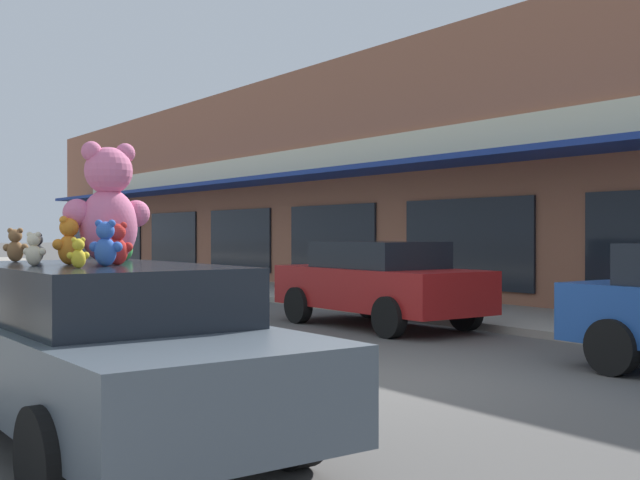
{
  "coord_description": "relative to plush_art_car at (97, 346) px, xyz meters",
  "views": [
    {
      "loc": [
        -5.35,
        -6.83,
        1.63
      ],
      "look_at": [
        0.08,
        0.9,
        1.55
      ],
      "focal_mm": 45.0,
      "sensor_mm": 36.0,
      "label": 1
    }
  ],
  "objects": [
    {
      "name": "ground_plane",
      "position": [
        3.19,
        0.72,
        -0.75
      ],
      "size": [
        260.0,
        260.0,
        0.0
      ],
      "primitive_type": "plane",
      "color": "#514F4C"
    },
    {
      "name": "storefront_row",
      "position": [
        16.55,
        14.25,
        2.44
      ],
      "size": [
        13.26,
        40.87,
        6.39
      ],
      "color": "#9E6047",
      "rests_on": "ground_plane"
    },
    {
      "name": "plush_art_car",
      "position": [
        0.0,
        0.0,
        0.0
      ],
      "size": [
        1.96,
        4.76,
        1.39
      ],
      "rotation": [
        0.0,
        0.0,
        0.02
      ],
      "color": "#4C5660",
      "rests_on": "ground_plane"
    },
    {
      "name": "teddy_bear_giant",
      "position": [
        0.14,
        0.14,
        1.1
      ],
      "size": [
        0.72,
        0.44,
        0.98
      ],
      "rotation": [
        0.0,
        0.0,
        3.1
      ],
      "color": "pink",
      "rests_on": "plush_art_car"
    },
    {
      "name": "teddy_bear_red",
      "position": [
        0.09,
        -0.2,
        0.79
      ],
      "size": [
        0.25,
        0.17,
        0.33
      ],
      "rotation": [
        0.0,
        0.0,
        2.92
      ],
      "color": "red",
      "rests_on": "plush_art_car"
    },
    {
      "name": "teddy_bear_orange",
      "position": [
        -0.18,
        0.13,
        0.82
      ],
      "size": [
        0.29,
        0.21,
        0.38
      ],
      "rotation": [
        0.0,
        0.0,
        3.52
      ],
      "color": "orange",
      "rests_on": "plush_art_car"
    },
    {
      "name": "teddy_bear_purple",
      "position": [
        0.18,
        0.38,
        0.78
      ],
      "size": [
        0.19,
        0.23,
        0.31
      ],
      "rotation": [
        0.0,
        0.0,
        4.17
      ],
      "color": "purple",
      "rests_on": "plush_art_car"
    },
    {
      "name": "teddy_bear_blue",
      "position": [
        -0.06,
        -0.35,
        0.8
      ],
      "size": [
        0.24,
        0.23,
        0.35
      ],
      "rotation": [
        0.0,
        0.0,
        2.44
      ],
      "color": "blue",
      "rests_on": "plush_art_car"
    },
    {
      "name": "teddy_bear_cream",
      "position": [
        -0.47,
        0.06,
        0.76
      ],
      "size": [
        0.17,
        0.18,
        0.26
      ],
      "rotation": [
        0.0,
        0.0,
        2.29
      ],
      "color": "beige",
      "rests_on": "plush_art_car"
    },
    {
      "name": "teddy_bear_black",
      "position": [
        -0.22,
        0.85,
        0.75
      ],
      "size": [
        0.17,
        0.16,
        0.25
      ],
      "rotation": [
        0.0,
        0.0,
        3.8
      ],
      "color": "black",
      "rests_on": "plush_art_car"
    },
    {
      "name": "teddy_bear_green",
      "position": [
        0.6,
        0.94,
        0.78
      ],
      "size": [
        0.22,
        0.2,
        0.31
      ],
      "rotation": [
        0.0,
        0.0,
        3.84
      ],
      "color": "green",
      "rests_on": "plush_art_car"
    },
    {
      "name": "teddy_bear_brown",
      "position": [
        -0.36,
        1.01,
        0.77
      ],
      "size": [
        0.22,
        0.17,
        0.29
      ],
      "rotation": [
        0.0,
        0.0,
        2.65
      ],
      "color": "olive",
      "rests_on": "plush_art_car"
    },
    {
      "name": "teddy_bear_yellow",
      "position": [
        -0.33,
        -0.55,
        0.74
      ],
      "size": [
        0.16,
        0.1,
        0.22
      ],
      "rotation": [
        0.0,
        0.0,
        3.05
      ],
      "color": "yellow",
      "rests_on": "plush_art_car"
    },
    {
      "name": "parked_car_far_center",
      "position": [
        6.66,
        4.69,
        0.03
      ],
      "size": [
        1.86,
        4.11,
        1.48
      ],
      "color": "maroon",
      "rests_on": "ground_plane"
    }
  ]
}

